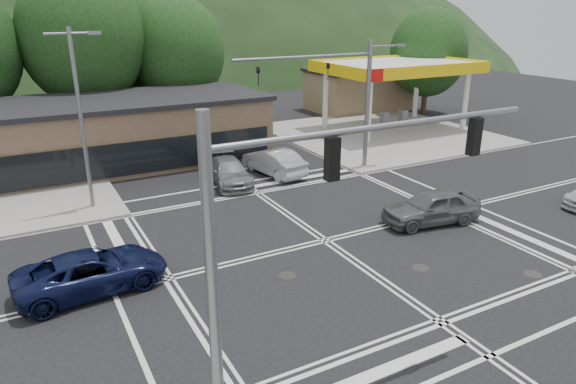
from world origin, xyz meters
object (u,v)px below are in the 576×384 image
car_grey_center (431,207)px  car_northbound (229,172)px  pedestrian (330,142)px  car_queue_a (274,162)px  car_queue_b (226,142)px  car_blue_west (92,271)px

car_grey_center → car_northbound: (-6.29, 10.11, -0.10)m
car_northbound → pedestrian: bearing=23.1°
car_queue_a → car_grey_center: bearing=97.5°
car_grey_center → pedestrian: (2.14, 12.28, 0.21)m
car_queue_b → car_northbound: (-2.64, -6.95, 0.05)m
car_northbound → pedestrian: pedestrian is taller
car_queue_a → car_blue_west: bearing=28.1°
car_queue_a → pedestrian: (5.28, 1.80, 0.22)m
car_queue_a → pedestrian: bearing=-170.4°
pedestrian → car_queue_a: bearing=-18.0°
car_queue_b → pedestrian: 7.51m
car_blue_west → car_queue_b: bearing=-41.2°
car_queue_a → car_queue_b: 6.60m
car_queue_b → car_blue_west: bearing=46.8°
car_grey_center → pedestrian: size_ratio=2.74×
car_blue_west → pedestrian: 20.69m
car_northbound → car_queue_b: bearing=77.9°
car_queue_b → pedestrian: pedestrian is taller
car_queue_a → car_queue_b: (-0.51, 6.58, -0.14)m
car_queue_b → car_northbound: car_northbound is taller
car_blue_west → car_northbound: size_ratio=1.09×
pedestrian → car_grey_center: bearing=43.3°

